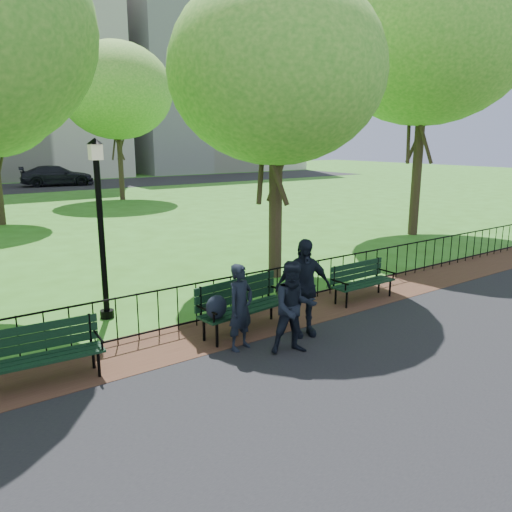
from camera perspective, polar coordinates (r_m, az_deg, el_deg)
ground at (r=8.75m, az=3.24°, el=-11.07°), size 120.00×120.00×0.00m
asphalt_path at (r=6.78m, az=22.73°, el=-19.88°), size 60.00×9.20×0.01m
dirt_strip at (r=9.87m, az=-2.27°, el=-8.09°), size 60.00×1.60×0.01m
iron_fence at (r=10.10m, az=-3.86°, el=-4.67°), size 24.06×0.06×1.00m
apartment_east at (r=63.01m, az=-6.15°, el=20.79°), size 20.00×15.00×24.00m
park_bench_main at (r=9.23m, az=-2.61°, el=-5.33°), size 1.99×0.80×1.10m
park_bench_left_a at (r=8.21m, az=-23.31°, el=-9.62°), size 1.76×0.66×0.98m
park_bench_right_a at (r=11.59m, az=11.90°, el=-2.39°), size 1.66×0.52×0.94m
lamppost at (r=10.35m, az=-17.34°, el=3.59°), size 0.33×0.33×3.62m
tree_near_e at (r=13.07m, az=2.37°, el=20.34°), size 5.40×5.40×7.53m
tree_mid_e at (r=20.31m, az=18.94°, el=22.82°), size 7.46×7.46×10.40m
tree_far_e at (r=31.66m, az=-15.69°, el=17.71°), size 6.55×6.55×9.13m
person_left at (r=8.64m, az=-1.77°, el=-5.86°), size 0.63×0.50×1.53m
person_mid at (r=8.50m, az=4.39°, el=-5.91°), size 0.88×0.68×1.61m
person_right at (r=9.25m, az=5.40°, el=-3.61°), size 1.16×0.77×1.84m
sedan_dark at (r=42.76m, az=-21.78°, el=8.53°), size 5.74×3.16×1.58m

